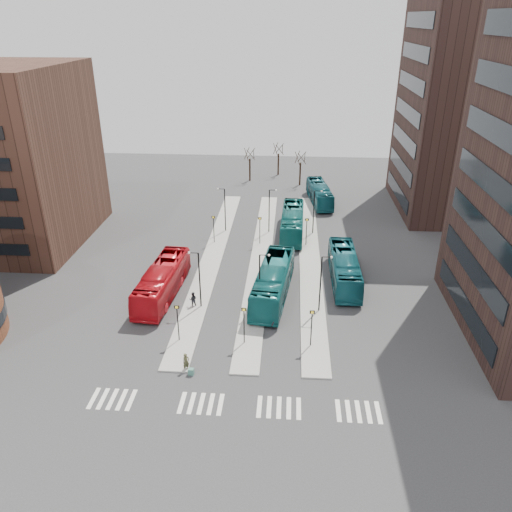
# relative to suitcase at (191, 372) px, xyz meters

# --- Properties ---
(ground) EXTENTS (160.00, 160.00, 0.00)m
(ground) POSITION_rel_suitcase_xyz_m (2.41, -7.38, -0.29)
(ground) COLOR #2E2E30
(ground) RESTS_ON ground
(island_left) EXTENTS (2.50, 45.00, 0.15)m
(island_left) POSITION_rel_suitcase_xyz_m (-1.59, 22.62, -0.21)
(island_left) COLOR gray
(island_left) RESTS_ON ground
(island_mid) EXTENTS (2.50, 45.00, 0.15)m
(island_mid) POSITION_rel_suitcase_xyz_m (4.41, 22.62, -0.21)
(island_mid) COLOR gray
(island_mid) RESTS_ON ground
(island_right) EXTENTS (2.50, 45.00, 0.15)m
(island_right) POSITION_rel_suitcase_xyz_m (10.41, 22.62, -0.21)
(island_right) COLOR gray
(island_right) RESTS_ON ground
(suitcase) EXTENTS (0.49, 0.40, 0.58)m
(suitcase) POSITION_rel_suitcase_xyz_m (0.00, 0.00, 0.00)
(suitcase) COLOR navy
(suitcase) RESTS_ON ground
(red_bus) EXTENTS (3.71, 12.43, 3.41)m
(red_bus) POSITION_rel_suitcase_xyz_m (-5.43, 12.75, 1.42)
(red_bus) COLOR #B70E17
(red_bus) RESTS_ON ground
(teal_bus_a) EXTENTS (4.46, 13.02, 3.55)m
(teal_bus_a) POSITION_rel_suitcase_xyz_m (6.27, 13.33, 1.49)
(teal_bus_a) COLOR #12595C
(teal_bus_a) RESTS_ON ground
(teal_bus_b) EXTENTS (3.16, 12.29, 3.41)m
(teal_bus_b) POSITION_rel_suitcase_xyz_m (8.19, 30.50, 1.41)
(teal_bus_b) COLOR #135F5D
(teal_bus_b) RESTS_ON ground
(teal_bus_c) EXTENTS (2.87, 11.86, 3.30)m
(teal_bus_c) POSITION_rel_suitcase_xyz_m (14.04, 17.25, 1.36)
(teal_bus_c) COLOR #12535E
(teal_bus_c) RESTS_ON ground
(teal_bus_d) EXTENTS (4.05, 11.30, 3.08)m
(teal_bus_d) POSITION_rel_suitcase_xyz_m (12.42, 43.33, 1.25)
(teal_bus_d) COLOR #12525E
(teal_bus_d) RESTS_ON ground
(traveller) EXTENTS (0.72, 0.70, 1.66)m
(traveller) POSITION_rel_suitcase_xyz_m (-0.50, 0.54, 0.54)
(traveller) COLOR #48472B
(traveller) RESTS_ON ground
(commuter_a) EXTENTS (0.89, 0.74, 1.66)m
(commuter_a) POSITION_rel_suitcase_xyz_m (-1.82, 10.70, 0.54)
(commuter_a) COLOR black
(commuter_a) RESTS_ON ground
(commuter_b) EXTENTS (0.57, 0.94, 1.50)m
(commuter_b) POSITION_rel_suitcase_xyz_m (5.03, 7.95, 0.46)
(commuter_b) COLOR black
(commuter_b) RESTS_ON ground
(commuter_c) EXTENTS (0.74, 1.21, 1.83)m
(commuter_c) POSITION_rel_suitcase_xyz_m (6.51, 7.32, 0.63)
(commuter_c) COLOR black
(commuter_c) RESTS_ON ground
(crosswalk_stripes) EXTENTS (22.35, 2.40, 0.01)m
(crosswalk_stripes) POSITION_rel_suitcase_xyz_m (4.16, -3.38, -0.28)
(crosswalk_stripes) COLOR silver
(crosswalk_stripes) RESTS_ON ground
(tower_far) EXTENTS (20.12, 20.00, 30.00)m
(tower_far) POSITION_rel_suitcase_xyz_m (34.38, 42.62, 14.71)
(tower_far) COLOR #32201C
(tower_far) RESTS_ON ground
(sign_poles) EXTENTS (12.45, 22.12, 3.65)m
(sign_poles) POSITION_rel_suitcase_xyz_m (4.01, 15.62, 2.12)
(sign_poles) COLOR black
(sign_poles) RESTS_ON ground
(lamp_posts) EXTENTS (14.04, 20.24, 6.12)m
(lamp_posts) POSITION_rel_suitcase_xyz_m (5.04, 20.62, 3.29)
(lamp_posts) COLOR black
(lamp_posts) RESTS_ON ground
(bare_trees) EXTENTS (10.97, 8.14, 5.90)m
(bare_trees) POSITION_rel_suitcase_xyz_m (5.07, 55.29, 2.44)
(bare_trees) COLOR black
(bare_trees) RESTS_ON ground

